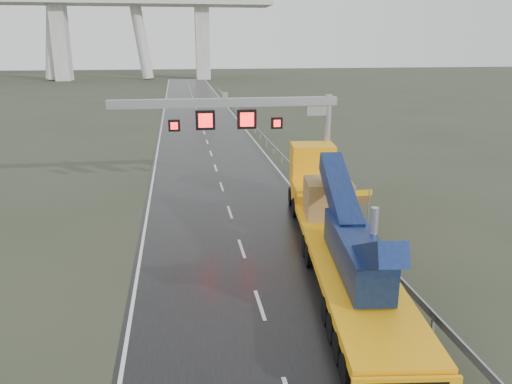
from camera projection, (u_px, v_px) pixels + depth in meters
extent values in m
plane|color=#303626|center=(279.00, 364.00, 16.97)|extent=(400.00, 400.00, 0.00)
cube|color=black|center=(207.00, 142.00, 54.82)|extent=(11.00, 200.00, 0.02)
cube|color=#AEAFAA|center=(325.00, 196.00, 34.98)|extent=(1.20, 1.20, 0.30)
cylinder|color=#9899A0|center=(327.00, 148.00, 33.99)|extent=(0.48, 0.48, 7.20)
cube|color=#9899A0|center=(225.00, 103.00, 32.05)|extent=(14.80, 0.55, 0.55)
cube|color=#9899A0|center=(317.00, 109.00, 33.10)|extent=(1.40, 0.35, 0.90)
cube|color=#9899A0|center=(225.00, 95.00, 31.92)|extent=(0.35, 0.35, 0.35)
cube|color=black|center=(205.00, 120.00, 32.13)|extent=(1.25, 0.25, 1.25)
cube|color=#FF0C0C|center=(205.00, 121.00, 32.00)|extent=(0.90, 0.02, 0.90)
cube|color=black|center=(247.00, 119.00, 32.53)|extent=(1.25, 0.25, 1.25)
cube|color=#FF0C0C|center=(247.00, 120.00, 32.39)|extent=(0.90, 0.02, 0.90)
cube|color=black|center=(174.00, 126.00, 31.92)|extent=(0.75, 0.25, 0.75)
cube|color=#FF0C0C|center=(174.00, 126.00, 31.79)|extent=(0.54, 0.02, 0.54)
cube|color=black|center=(277.00, 123.00, 32.91)|extent=(0.75, 0.25, 0.75)
cube|color=#FF0C0C|center=(277.00, 123.00, 32.78)|extent=(0.54, 0.02, 0.54)
cube|color=#AEAFAA|center=(61.00, 43.00, 141.29)|extent=(4.00, 6.00, 21.00)
cube|color=#AEAFAA|center=(202.00, 43.00, 147.19)|extent=(4.00, 6.00, 21.00)
cube|color=orange|center=(349.00, 263.00, 21.99)|extent=(5.00, 15.83, 0.39)
cube|color=orange|center=(320.00, 198.00, 29.74)|extent=(3.03, 1.68, 0.56)
cube|color=orange|center=(316.00, 194.00, 31.52)|extent=(3.28, 3.66, 1.33)
cube|color=orange|center=(312.00, 166.00, 33.05)|extent=(3.03, 2.55, 2.89)
cube|color=black|center=(310.00, 157.00, 34.04)|extent=(2.54, 0.37, 1.33)
cube|color=#101D4C|center=(356.00, 251.00, 20.62)|extent=(2.36, 6.81, 1.56)
cube|color=#101D4C|center=(340.00, 193.00, 23.96)|extent=(1.85, 6.21, 2.84)
cube|color=#101D4C|center=(375.00, 256.00, 17.67)|extent=(1.53, 4.50, 2.69)
cylinder|color=#9899A0|center=(374.00, 228.00, 20.36)|extent=(0.37, 0.37, 1.78)
cube|color=#8B613E|center=(328.00, 198.00, 27.18)|extent=(2.73, 2.73, 2.00)
cylinder|color=black|center=(378.00, 340.00, 17.38)|extent=(3.34, 1.50, 1.11)
cylinder|color=black|center=(337.00, 251.00, 24.83)|extent=(3.34, 1.50, 1.11)
cylinder|color=black|center=(312.00, 196.00, 33.43)|extent=(3.13, 1.58, 1.22)
cylinder|color=#9899A0|center=(354.00, 207.00, 29.86)|extent=(0.07, 0.07, 2.13)
cylinder|color=#9899A0|center=(369.00, 206.00, 29.99)|extent=(0.07, 0.07, 2.13)
cube|color=gold|center=(362.00, 193.00, 29.69)|extent=(1.24, 0.13, 0.36)
cube|color=brown|center=(362.00, 200.00, 29.81)|extent=(1.24, 0.13, 0.40)
cube|color=red|center=(328.00, 198.00, 33.24)|extent=(0.75, 0.49, 1.17)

